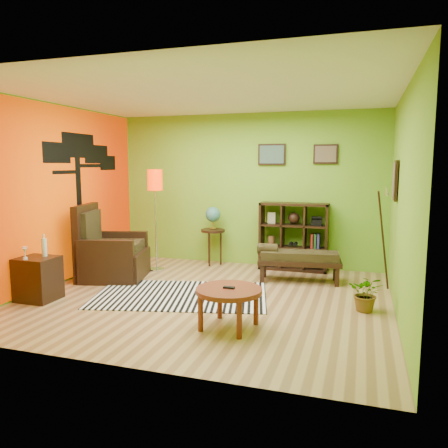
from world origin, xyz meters
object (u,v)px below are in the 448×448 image
(coffee_table, at_px, (229,294))
(side_cabinet, at_px, (38,278))
(globe_table, at_px, (213,221))
(armchair, at_px, (109,256))
(cube_shelf, at_px, (294,237))
(floor_lamp, at_px, (155,189))
(potted_plant, at_px, (367,297))
(bench, at_px, (297,258))

(coffee_table, distance_m, side_cabinet, 2.84)
(side_cabinet, distance_m, globe_table, 3.25)
(armchair, height_order, cube_shelf, armchair)
(globe_table, bearing_deg, side_cabinet, -120.09)
(coffee_table, height_order, floor_lamp, floor_lamp)
(cube_shelf, bearing_deg, floor_lamp, -161.38)
(cube_shelf, bearing_deg, side_cabinet, -137.67)
(cube_shelf, bearing_deg, potted_plant, -57.83)
(side_cabinet, distance_m, potted_plant, 4.43)
(cube_shelf, height_order, bench, cube_shelf)
(armchair, relative_size, potted_plant, 2.56)
(coffee_table, xyz_separation_m, potted_plant, (1.51, 1.08, -0.22))
(side_cabinet, bearing_deg, armchair, 78.36)
(armchair, bearing_deg, coffee_table, -31.42)
(floor_lamp, bearing_deg, cube_shelf, 18.62)
(coffee_table, height_order, cube_shelf, cube_shelf)
(side_cabinet, relative_size, cube_shelf, 0.76)
(cube_shelf, bearing_deg, globe_table, -177.60)
(bench, xyz_separation_m, potted_plant, (1.06, -1.17, -0.20))
(globe_table, bearing_deg, bench, -23.30)
(armchair, distance_m, cube_shelf, 3.21)
(floor_lamp, bearing_deg, side_cabinet, -111.10)
(floor_lamp, height_order, potted_plant, floor_lamp)
(floor_lamp, xyz_separation_m, cube_shelf, (2.32, 0.78, -0.85))
(floor_lamp, relative_size, globe_table, 1.64)
(cube_shelf, bearing_deg, coffee_table, -95.33)
(floor_lamp, relative_size, cube_shelf, 1.49)
(armchair, relative_size, bench, 0.90)
(armchair, xyz_separation_m, floor_lamp, (0.51, 0.70, 1.08))
(armchair, distance_m, floor_lamp, 1.38)
(floor_lamp, height_order, globe_table, floor_lamp)
(cube_shelf, xyz_separation_m, bench, (0.17, -0.78, -0.21))
(potted_plant, bearing_deg, globe_table, 145.34)
(armchair, bearing_deg, cube_shelf, 27.57)
(armchair, bearing_deg, bench, 13.02)
(coffee_table, height_order, bench, bench)
(armchair, height_order, side_cabinet, armchair)
(armchair, bearing_deg, floor_lamp, 53.65)
(coffee_table, height_order, globe_table, globe_table)
(floor_lamp, distance_m, globe_table, 1.25)
(globe_table, xyz_separation_m, cube_shelf, (1.51, 0.06, -0.23))
(coffee_table, bearing_deg, side_cabinet, 175.94)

